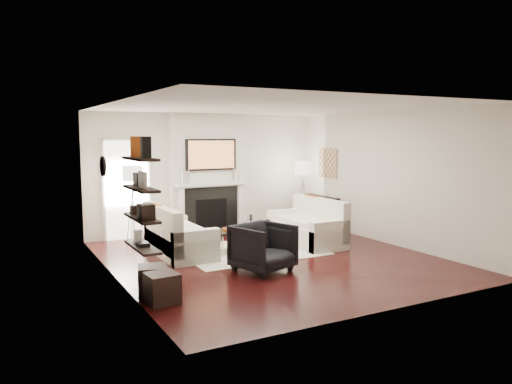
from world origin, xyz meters
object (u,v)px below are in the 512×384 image
loveseat_left_base (180,243)px  coffee_table (242,231)px  lamp_left_shade (132,173)px  loveseat_right_base (306,234)px  armchair (263,245)px  ottoman_near (153,280)px  lamp_right_shade (303,168)px

loveseat_left_base → coffee_table: 1.19m
coffee_table → loveseat_left_base: bearing=165.5°
loveseat_left_base → lamp_left_shade: lamp_left_shade is taller
loveseat_right_base → lamp_left_shade: lamp_left_shade is taller
lamp_left_shade → loveseat_left_base: bearing=-69.4°
loveseat_left_base → armchair: 1.92m
coffee_table → ottoman_near: bearing=-142.7°
coffee_table → ottoman_near: coffee_table is taller
lamp_left_shade → lamp_right_shade: bearing=-4.9°
lamp_left_shade → lamp_right_shade: same height
loveseat_left_base → armchair: size_ratio=2.10×
armchair → lamp_right_shade: bearing=29.3°
loveseat_left_base → loveseat_right_base: bearing=-7.5°
loveseat_left_base → armchair: armchair is taller
armchair → loveseat_right_base: bearing=20.6°
loveseat_right_base → coffee_table: (-1.45, 0.04, 0.19)m
loveseat_right_base → ottoman_near: loveseat_right_base is taller
lamp_right_shade → ottoman_near: (-4.52, -3.03, -1.25)m
loveseat_left_base → coffee_table: size_ratio=1.64×
loveseat_left_base → lamp_right_shade: bearing=16.6°
lamp_right_shade → loveseat_left_base: bearing=-163.4°
loveseat_left_base → lamp_left_shade: 1.90m
loveseat_right_base → coffee_table: size_ratio=1.64×
loveseat_right_base → armchair: size_ratio=2.10×
coffee_table → ottoman_near: 2.85m
coffee_table → lamp_left_shade: bearing=135.0°
loveseat_left_base → lamp_right_shade: lamp_right_shade is taller
loveseat_right_base → armchair: armchair is taller
lamp_left_shade → coffee_table: bearing=-45.0°
loveseat_left_base → armchair: (0.81, -1.72, 0.22)m
lamp_right_shade → ottoman_near: lamp_right_shade is taller
loveseat_left_base → ottoman_near: size_ratio=4.50×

